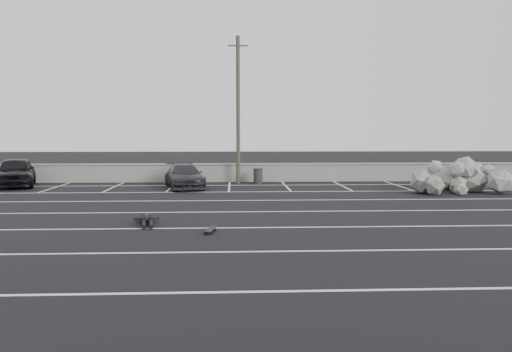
{
  "coord_description": "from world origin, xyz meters",
  "views": [
    {
      "loc": [
        1.23,
        -14.66,
        2.83
      ],
      "look_at": [
        2.18,
        6.29,
        1.0
      ],
      "focal_mm": 35.0,
      "sensor_mm": 36.0,
      "label": 1
    }
  ],
  "objects_px": {
    "trash_bin": "(258,176)",
    "skateboard": "(210,230)",
    "car_left": "(16,172)",
    "person": "(147,216)",
    "utility_pole": "(238,109)",
    "car_right": "(184,176)",
    "riprap_pile": "(456,181)"
  },
  "relations": [
    {
      "from": "car_left",
      "to": "person",
      "type": "height_order",
      "value": "car_left"
    },
    {
      "from": "skateboard",
      "to": "car_right",
      "type": "bearing_deg",
      "value": 110.14
    },
    {
      "from": "person",
      "to": "skateboard",
      "type": "height_order",
      "value": "person"
    },
    {
      "from": "utility_pole",
      "to": "person",
      "type": "relative_size",
      "value": 3.64
    },
    {
      "from": "riprap_pile",
      "to": "skateboard",
      "type": "relative_size",
      "value": 7.05
    },
    {
      "from": "trash_bin",
      "to": "person",
      "type": "bearing_deg",
      "value": -108.84
    },
    {
      "from": "trash_bin",
      "to": "utility_pole",
      "type": "bearing_deg",
      "value": 162.64
    },
    {
      "from": "car_left",
      "to": "utility_pole",
      "type": "height_order",
      "value": "utility_pole"
    },
    {
      "from": "car_right",
      "to": "riprap_pile",
      "type": "distance_m",
      "value": 13.4
    },
    {
      "from": "car_left",
      "to": "riprap_pile",
      "type": "bearing_deg",
      "value": -27.23
    },
    {
      "from": "utility_pole",
      "to": "person",
      "type": "height_order",
      "value": "utility_pole"
    },
    {
      "from": "utility_pole",
      "to": "trash_bin",
      "type": "bearing_deg",
      "value": -17.36
    },
    {
      "from": "car_left",
      "to": "skateboard",
      "type": "bearing_deg",
      "value": -68.34
    },
    {
      "from": "car_right",
      "to": "skateboard",
      "type": "distance_m",
      "value": 11.64
    },
    {
      "from": "car_left",
      "to": "car_right",
      "type": "bearing_deg",
      "value": -26.19
    },
    {
      "from": "utility_pole",
      "to": "skateboard",
      "type": "bearing_deg",
      "value": -93.86
    },
    {
      "from": "car_left",
      "to": "person",
      "type": "relative_size",
      "value": 2.02
    },
    {
      "from": "utility_pole",
      "to": "riprap_pile",
      "type": "bearing_deg",
      "value": -23.16
    },
    {
      "from": "riprap_pile",
      "to": "skateboard",
      "type": "distance_m",
      "value": 14.75
    },
    {
      "from": "riprap_pile",
      "to": "person",
      "type": "relative_size",
      "value": 2.45
    },
    {
      "from": "utility_pole",
      "to": "car_right",
      "type": "bearing_deg",
      "value": -139.68
    },
    {
      "from": "skateboard",
      "to": "riprap_pile",
      "type": "bearing_deg",
      "value": 50.46
    },
    {
      "from": "trash_bin",
      "to": "skateboard",
      "type": "bearing_deg",
      "value": -98.53
    },
    {
      "from": "car_right",
      "to": "utility_pole",
      "type": "bearing_deg",
      "value": 26.98
    },
    {
      "from": "riprap_pile",
      "to": "person",
      "type": "height_order",
      "value": "riprap_pile"
    },
    {
      "from": "skateboard",
      "to": "utility_pole",
      "type": "bearing_deg",
      "value": 97.17
    },
    {
      "from": "utility_pole",
      "to": "skateboard",
      "type": "relative_size",
      "value": 10.47
    },
    {
      "from": "car_right",
      "to": "utility_pole",
      "type": "height_order",
      "value": "utility_pole"
    },
    {
      "from": "riprap_pile",
      "to": "skateboard",
      "type": "xyz_separation_m",
      "value": [
        -11.38,
        -9.36,
        -0.42
      ]
    },
    {
      "from": "car_right",
      "to": "utility_pole",
      "type": "relative_size",
      "value": 0.52
    },
    {
      "from": "car_left",
      "to": "trash_bin",
      "type": "distance_m",
      "value": 12.84
    },
    {
      "from": "utility_pole",
      "to": "skateboard",
      "type": "xyz_separation_m",
      "value": [
        -0.93,
        -13.83,
        -4.04
      ]
    }
  ]
}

